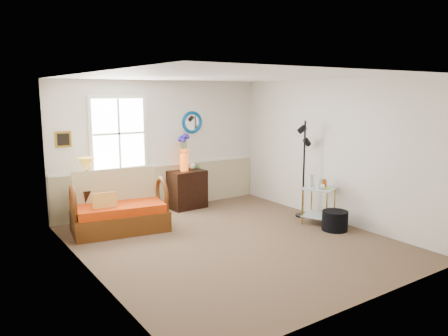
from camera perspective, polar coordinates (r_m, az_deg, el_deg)
floor at (r=7.09m, az=1.20°, el=-9.64°), size 4.50×5.00×0.01m
ceiling at (r=6.69m, az=1.29°, el=11.86°), size 4.50×5.00×0.01m
walls at (r=6.77m, az=1.24°, el=0.79°), size 4.51×5.01×2.60m
wainscot at (r=9.03m, az=-7.97°, el=-2.50°), size 4.46×0.02×0.90m
chair_rail at (r=8.93m, az=-8.01°, el=0.44°), size 4.46×0.04×0.06m
window at (r=8.49m, az=-13.59°, el=4.40°), size 1.14×0.06×1.44m
picture at (r=8.20m, az=-20.28°, el=3.53°), size 0.28×0.03×0.28m
mirror at (r=9.17m, az=-4.22°, el=5.98°), size 0.47×0.07×0.47m
loveseat at (r=7.72m, az=-13.52°, el=-4.31°), size 1.70×1.13×1.03m
throw_pillow at (r=7.54m, az=-15.31°, el=-4.58°), size 0.40×0.16×0.39m
lamp_stand at (r=8.16m, az=-17.07°, el=-4.93°), size 0.46×0.46×0.69m
table_lamp at (r=8.05m, az=-17.47°, el=-0.65°), size 0.40×0.40×0.55m
potted_plant at (r=8.11m, az=-16.19°, el=-1.52°), size 0.32×0.36×0.27m
cabinet at (r=9.04m, az=-4.84°, el=-2.80°), size 0.75×0.50×0.78m
flower_vase at (r=8.91m, az=-5.25°, el=1.98°), size 0.23×0.23×0.74m
side_table at (r=8.15m, az=12.27°, el=-4.82°), size 0.69×0.69×0.67m
tabletop_items at (r=8.07m, az=12.29°, el=-1.65°), size 0.45×0.45×0.24m
floor_lamp at (r=8.43m, az=10.38°, el=-0.17°), size 0.32×0.32×1.84m
ottoman at (r=7.86m, az=14.29°, el=-6.68°), size 0.53×0.53×0.34m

